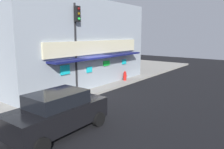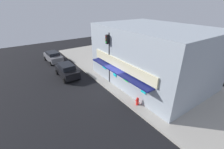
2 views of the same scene
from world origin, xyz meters
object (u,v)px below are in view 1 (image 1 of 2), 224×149
object	(u,v)px
trash_can	(110,74)
traffic_light	(76,37)
pedestrian	(42,83)
potted_plant_by_window	(100,77)
parked_car_black	(58,112)
potted_plant_by_doorway	(47,85)
fire_hydrant	(125,76)

from	to	relation	value
trash_can	traffic_light	bearing A→B (deg)	-167.62
pedestrian	potted_plant_by_window	xyz separation A→B (m)	(5.77, 0.43, -0.54)
parked_car_black	pedestrian	bearing A→B (deg)	62.14
potted_plant_by_doorway	trash_can	bearing A→B (deg)	-8.01
traffic_light	trash_can	xyz separation A→B (m)	(4.86, 1.07, -3.24)
trash_can	potted_plant_by_doorway	bearing A→B (deg)	171.99
potted_plant_by_window	parked_car_black	world-z (taller)	parked_car_black
traffic_light	parked_car_black	size ratio (longest dim) A/B	1.35
trash_can	pedestrian	size ratio (longest dim) A/B	0.46
pedestrian	parked_car_black	xyz separation A→B (m)	(-2.15, -4.06, -0.27)
pedestrian	potted_plant_by_window	world-z (taller)	pedestrian
traffic_light	trash_can	size ratio (longest dim) A/B	7.12
parked_car_black	traffic_light	bearing A→B (deg)	37.79
traffic_light	potted_plant_by_window	bearing A→B (deg)	16.49
potted_plant_by_doorway	potted_plant_by_window	world-z (taller)	potted_plant_by_window
trash_can	potted_plant_by_doorway	distance (m)	5.92
potted_plant_by_doorway	potted_plant_by_window	bearing A→B (deg)	-11.06
traffic_light	trash_can	world-z (taller)	traffic_light
potted_plant_by_window	parked_car_black	xyz separation A→B (m)	(-7.91, -4.48, 0.27)
traffic_light	pedestrian	world-z (taller)	traffic_light
fire_hydrant	potted_plant_by_doorway	xyz separation A→B (m)	(-6.20, 2.19, 0.07)
fire_hydrant	parked_car_black	world-z (taller)	parked_car_black
trash_can	potted_plant_by_window	distance (m)	1.41
pedestrian	potted_plant_by_window	bearing A→B (deg)	4.22
fire_hydrant	trash_can	size ratio (longest dim) A/B	0.98
fire_hydrant	pedestrian	distance (m)	7.59
fire_hydrant	trash_can	bearing A→B (deg)	103.61
parked_car_black	potted_plant_by_window	bearing A→B (deg)	29.54
trash_can	parked_car_black	bearing A→B (deg)	-154.09
fire_hydrant	potted_plant_by_doorway	size ratio (longest dim) A/B	0.93
traffic_light	pedestrian	distance (m)	3.58
potted_plant_by_window	fire_hydrant	bearing A→B (deg)	-37.07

